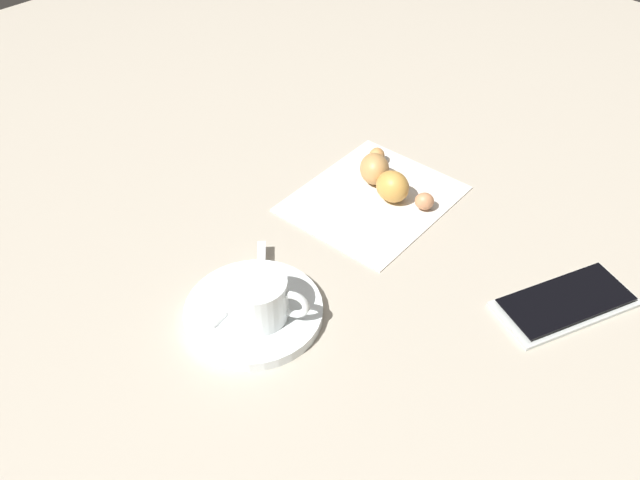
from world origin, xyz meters
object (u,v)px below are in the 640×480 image
object	(u,v)px
sugar_packet	(228,300)
napkin	(373,198)
croissant	(386,178)
teaspoon	(260,299)
espresso_cup	(259,298)
cell_phone	(565,302)
saucer	(255,313)

from	to	relation	value
sugar_packet	napkin	size ratio (longest dim) A/B	0.36
napkin	sugar_packet	bearing A→B (deg)	2.77
croissant	sugar_packet	bearing A→B (deg)	2.47
teaspoon	croissant	size ratio (longest dim) A/B	0.81
teaspoon	croissant	distance (m)	0.24
espresso_cup	croissant	distance (m)	0.25
napkin	cell_phone	xyz separation A→B (m)	(-0.00, 0.25, 0.00)
espresso_cup	cell_phone	xyz separation A→B (m)	(-0.23, 0.21, -0.03)
saucer	sugar_packet	bearing A→B (deg)	-64.13
saucer	croissant	distance (m)	0.25
espresso_cup	sugar_packet	xyz separation A→B (m)	(0.01, -0.03, -0.02)
napkin	teaspoon	bearing A→B (deg)	9.00
teaspoon	napkin	bearing A→B (deg)	-171.00
croissant	cell_phone	bearing A→B (deg)	85.86
espresso_cup	sugar_packet	world-z (taller)	espresso_cup
cell_phone	espresso_cup	bearing A→B (deg)	-41.99
saucer	teaspoon	distance (m)	0.01
saucer	teaspoon	xyz separation A→B (m)	(-0.01, -0.00, 0.01)
croissant	napkin	bearing A→B (deg)	-0.88
teaspoon	espresso_cup	bearing A→B (deg)	46.83
teaspoon	napkin	world-z (taller)	teaspoon
teaspoon	cell_phone	size ratio (longest dim) A/B	0.65
teaspoon	saucer	bearing A→B (deg)	16.41
espresso_cup	sugar_packet	bearing A→B (deg)	-71.63
espresso_cup	cell_phone	bearing A→B (deg)	138.01
saucer	croissant	world-z (taller)	croissant
saucer	cell_phone	bearing A→B (deg)	136.66
teaspoon	cell_phone	bearing A→B (deg)	134.87
sugar_packet	cell_phone	bearing A→B (deg)	123.13
croissant	cell_phone	xyz separation A→B (m)	(0.02, 0.25, -0.02)
saucer	sugar_packet	xyz separation A→B (m)	(0.01, -0.03, 0.01)
espresso_cup	napkin	bearing A→B (deg)	-168.43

